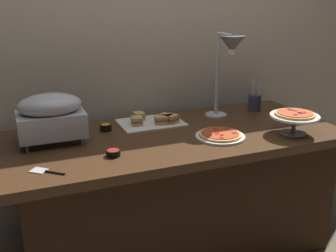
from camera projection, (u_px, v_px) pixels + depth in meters
The scene contains 12 objects.
ground_plane at pixel (175, 247), 2.56m from camera, with size 8.00×8.00×0.00m, color brown.
back_wall at pixel (145, 45), 2.62m from camera, with size 4.40×0.04×2.40m, color #B7A893.
buffet_table at pixel (175, 192), 2.44m from camera, with size 1.90×0.84×0.76m.
chafing_dish at pixel (51, 115), 2.13m from camera, with size 0.35×0.23×0.27m.
heat_lamp at pixel (229, 54), 2.41m from camera, with size 0.15×0.30×0.54m.
pizza_plate_front at pixel (220, 135), 2.25m from camera, with size 0.27×0.27×0.03m.
pizza_plate_center at pixel (295, 117), 2.28m from camera, with size 0.27×0.27×0.13m.
sandwich_platter at pixel (153, 121), 2.48m from camera, with size 0.38×0.28×0.06m.
sauce_cup_near at pixel (106, 127), 2.36m from camera, with size 0.07×0.07×0.04m.
sauce_cup_far at pixel (113, 153), 2.00m from camera, with size 0.07×0.07×0.03m.
utensil_holder at pixel (254, 102), 2.75m from camera, with size 0.08×0.08×0.22m.
serving_spatula at pixel (47, 172), 1.82m from camera, with size 0.15×0.14×0.01m.
Camera 1 is at (-0.86, -2.01, 1.53)m, focal length 43.60 mm.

